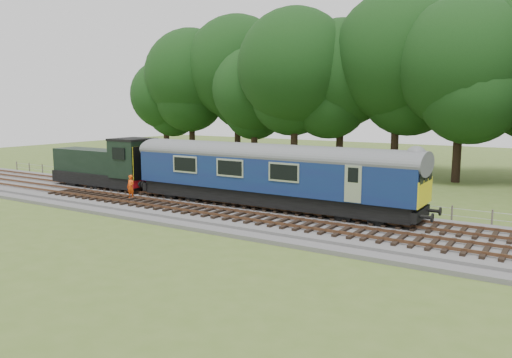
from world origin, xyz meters
The scene contains 9 objects.
ground centered at (0.00, 0.00, 0.00)m, with size 120.00×120.00×0.00m, color #4B6525.
ballast centered at (0.00, 0.00, 0.17)m, with size 70.00×7.00×0.35m, color #4C4C4F.
track_north centered at (0.00, 1.40, 0.42)m, with size 67.20×2.40×0.21m.
track_south centered at (0.00, -1.60, 0.42)m, with size 67.20×2.40×0.21m.
fence centered at (0.00, 4.50, 0.00)m, with size 64.00×0.12×1.00m, color #6B6054, non-canonical shape.
tree_line centered at (0.00, 22.00, 0.00)m, with size 70.00×8.00×18.00m, color black, non-canonical shape.
dmu_railcar centered at (-1.77, 1.40, 2.61)m, with size 18.05×2.86×3.88m.
shunter_loco centered at (-15.70, 1.40, 1.97)m, with size 8.91×2.60×3.38m.
worker centered at (-10.83, -0.94, 1.13)m, with size 0.57×0.37×1.56m, color #E8480C.
Camera 1 is at (13.12, -23.66, 6.40)m, focal length 35.00 mm.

